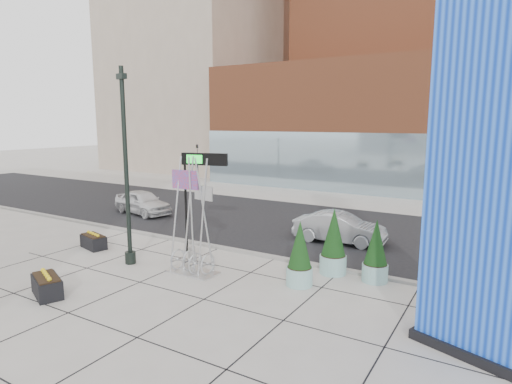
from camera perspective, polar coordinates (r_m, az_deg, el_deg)
The scene contains 19 objects.
ground at distance 16.19m, azimuth -7.59°, elevation -12.06°, with size 160.00×160.00×0.00m, color #9E9991.
street_asphalt at distance 24.43m, azimuth 7.19°, elevation -4.63°, with size 80.00×12.00×0.02m, color black.
curb_edge at distance 19.27m, azimuth -0.11°, elevation -8.24°, with size 80.00×0.30×0.12m, color gray.
tower_podium at distance 39.65m, azimuth 18.80°, elevation 8.34°, with size 34.00×10.00×11.00m, color #9D4F2D.
tower_glass_front at distance 35.14m, azimuth 16.86°, elevation 3.45°, with size 34.00×0.60×5.00m, color #8CA5B2.
building_beige_left at distance 58.93m, azimuth -7.19°, elevation 20.20°, with size 18.00×20.00×34.00m, color gray.
blue_pylon at distance 11.75m, azimuth 28.47°, elevation 1.96°, with size 3.13×2.19×9.55m.
lamp_post at distance 18.23m, azimuth -16.84°, elevation 0.77°, with size 0.54×0.44×8.05m.
public_art_sculpture at distance 16.99m, azimuth -8.49°, elevation -6.74°, with size 2.05×1.06×4.60m.
concrete_bollard at distance 18.73m, azimuth -8.57°, elevation -8.08°, with size 0.31×0.31×0.61m, color gray.
overhead_street_sign at distance 18.83m, azimuth -7.68°, elevation 3.19°, with size 2.12×0.67×4.53m.
round_planter_east at distance 16.55m, azimuth 15.68°, elevation -7.73°, with size 0.95×0.95×2.37m.
round_planter_mid at distance 15.65m, azimuth 5.85°, elevation -8.35°, with size 0.96×0.96×2.41m.
round_planter_west at distance 17.00m, azimuth 10.30°, elevation -6.68°, with size 1.05×1.05×2.61m.
box_planter_north at distance 21.59m, azimuth -20.85°, elevation -6.11°, with size 1.53×1.02×0.77m.
box_planter_south at distance 16.56m, azimuth -26.11°, elevation -11.07°, with size 1.69×1.28×0.83m.
car_white_west at distance 28.39m, azimuth -14.89°, elevation -1.34°, with size 1.80×4.47×1.52m, color silver.
car_silver_mid at distance 21.40m, azimuth 11.07°, elevation -4.75°, with size 1.55×4.45×1.47m, color #A1A4A8.
traffic_signal at distance 34.47m, azimuth -7.81°, elevation 3.33°, with size 0.15×0.18×4.10m.
Camera 1 is at (9.47, -11.73, 5.91)m, focal length 30.00 mm.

